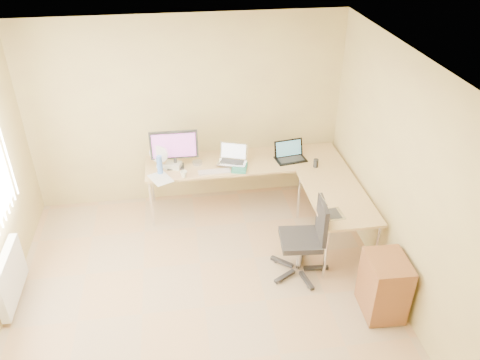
{
  "coord_description": "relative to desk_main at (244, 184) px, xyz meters",
  "views": [
    {
      "loc": [
        -0.17,
        -3.71,
        3.91
      ],
      "look_at": [
        0.55,
        1.1,
        0.9
      ],
      "focal_mm": 35.93,
      "sensor_mm": 36.0,
      "label": 1
    }
  ],
  "objects": [
    {
      "name": "wall_right",
      "position": [
        1.38,
        -1.85,
        0.93
      ],
      "size": [
        0.0,
        4.5,
        4.5
      ],
      "primitive_type": "plane",
      "rotation": [
        1.57,
        0.0,
        -1.57
      ],
      "color": "tan",
      "rests_on": "ground"
    },
    {
      "name": "mouse",
      "position": [
        -0.1,
        -0.3,
        0.38
      ],
      "size": [
        0.11,
        0.09,
        0.04
      ],
      "primitive_type": "ellipsoid",
      "rotation": [
        0.0,
        0.0,
        0.26
      ],
      "color": "silver",
      "rests_on": "desk_main"
    },
    {
      "name": "mug",
      "position": [
        -0.83,
        -0.3,
        0.41
      ],
      "size": [
        0.1,
        0.1,
        0.08
      ],
      "primitive_type": "imported",
      "rotation": [
        0.0,
        0.0,
        0.1
      ],
      "color": "silver",
      "rests_on": "desk_main"
    },
    {
      "name": "monitor",
      "position": [
        -0.93,
        -0.03,
        0.63
      ],
      "size": [
        0.62,
        0.21,
        0.53
      ],
      "primitive_type": "cube",
      "rotation": [
        0.0,
        0.0,
        -0.02
      ],
      "color": "#282828",
      "rests_on": "desk_main"
    },
    {
      "name": "desk_return",
      "position": [
        0.98,
        -1.0,
        0.0
      ],
      "size": [
        0.7,
        1.3,
        0.73
      ],
      "primitive_type": "cube",
      "color": "tan",
      "rests_on": "ground"
    },
    {
      "name": "desk_fan",
      "position": [
        -1.13,
        0.0,
        0.52
      ],
      "size": [
        0.32,
        0.32,
        0.31
      ],
      "primitive_type": "cylinder",
      "rotation": [
        0.0,
        0.0,
        -0.36
      ],
      "color": "white",
      "rests_on": "desk_main"
    },
    {
      "name": "desk_main",
      "position": [
        0.0,
        0.0,
        0.0
      ],
      "size": [
        2.65,
        0.7,
        0.73
      ],
      "primitive_type": "cube",
      "color": "tan",
      "rests_on": "ground"
    },
    {
      "name": "black_cup",
      "position": [
        0.9,
        -0.3,
        0.42
      ],
      "size": [
        0.08,
        0.08,
        0.11
      ],
      "primitive_type": "cylinder",
      "rotation": [
        0.0,
        0.0,
        0.37
      ],
      "color": "black",
      "rests_on": "desk_main"
    },
    {
      "name": "book_stack",
      "position": [
        -0.1,
        -0.2,
        0.39
      ],
      "size": [
        0.25,
        0.3,
        0.04
      ],
      "primitive_type": "cube",
      "rotation": [
        0.0,
        0.0,
        -0.26
      ],
      "color": "#267661",
      "rests_on": "desk_main"
    },
    {
      "name": "laptop_center",
      "position": [
        -0.18,
        -0.09,
        0.53
      ],
      "size": [
        0.44,
        0.39,
        0.24
      ],
      "primitive_type": "cube",
      "rotation": [
        0.0,
        0.0,
        -0.34
      ],
      "color": "silver",
      "rests_on": "desk_main"
    },
    {
      "name": "wall_back",
      "position": [
        -0.72,
        0.4,
        0.93
      ],
      "size": [
        4.5,
        0.0,
        4.5
      ],
      "primitive_type": "plane",
      "rotation": [
        1.57,
        0.0,
        0.0
      ],
      "color": "tan",
      "rests_on": "ground"
    },
    {
      "name": "papers",
      "position": [
        -1.13,
        -0.3,
        0.37
      ],
      "size": [
        0.35,
        0.39,
        0.01
      ],
      "primitive_type": "cube",
      "rotation": [
        0.0,
        0.0,
        0.44
      ],
      "color": "silver",
      "rests_on": "desk_main"
    },
    {
      "name": "cabinet",
      "position": [
        1.13,
        -2.17,
        -0.01
      ],
      "size": [
        0.41,
        0.51,
        0.68
      ],
      "primitive_type": "cube",
      "rotation": [
        0.0,
        0.0,
        -0.04
      ],
      "color": "olive",
      "rests_on": "ground"
    },
    {
      "name": "ceiling",
      "position": [
        -0.72,
        -1.85,
        2.24
      ],
      "size": [
        4.5,
        4.5,
        0.0
      ],
      "primitive_type": "plane",
      "rotation": [
        3.14,
        0.0,
        0.0
      ],
      "color": "white",
      "rests_on": "ground"
    },
    {
      "name": "water_bottle",
      "position": [
        -1.13,
        -0.16,
        0.49
      ],
      "size": [
        0.09,
        0.09,
        0.25
      ],
      "primitive_type": "cylinder",
      "rotation": [
        0.0,
        0.0,
        -0.21
      ],
      "color": "#4D7CD4",
      "rests_on": "desk_main"
    },
    {
      "name": "keyboard",
      "position": [
        -0.44,
        -0.24,
        0.37
      ],
      "size": [
        0.42,
        0.13,
        0.02
      ],
      "primitive_type": "cube",
      "rotation": [
        0.0,
        0.0,
        0.03
      ],
      "color": "beige",
      "rests_on": "desk_main"
    },
    {
      "name": "white_box",
      "position": [
        -0.95,
        -0.04,
        0.4
      ],
      "size": [
        0.24,
        0.21,
        0.07
      ],
      "primitive_type": "cube",
      "rotation": [
        0.0,
        0.0,
        -0.36
      ],
      "color": "beige",
      "rests_on": "desk_main"
    },
    {
      "name": "laptop_black",
      "position": [
        0.62,
        -0.07,
        0.49
      ],
      "size": [
        0.44,
        0.35,
        0.25
      ],
      "primitive_type": "cube",
      "rotation": [
        0.0,
        0.0,
        0.15
      ],
      "color": "black",
      "rests_on": "desk_main"
    },
    {
      "name": "laptop_return",
      "position": [
        0.78,
        -1.37,
        0.46
      ],
      "size": [
        0.32,
        0.26,
        0.2
      ],
      "primitive_type": "cube",
      "rotation": [
        0.0,
        0.0,
        1.64
      ],
      "color": "silver",
      "rests_on": "desk_return"
    },
    {
      "name": "office_chair",
      "position": [
        0.41,
        -1.44,
        0.14
      ],
      "size": [
        0.64,
        0.64,
        0.98
      ],
      "primitive_type": "cube",
      "rotation": [
        0.0,
        0.0,
        -0.1
      ],
      "color": "#272424",
      "rests_on": "ground"
    },
    {
      "name": "floor",
      "position": [
        -0.72,
        -1.85,
        -0.36
      ],
      "size": [
        4.5,
        4.5,
        0.0
      ],
      "primitive_type": "plane",
      "color": "tan",
      "rests_on": "ground"
    },
    {
      "name": "cd_stack",
      "position": [
        -0.64,
        0.01,
        0.38
      ],
      "size": [
        0.14,
        0.14,
        0.03
      ],
      "primitive_type": "cylinder",
      "rotation": [
        0.0,
        0.0,
        -0.1
      ],
      "color": "#B4B9DA",
      "rests_on": "desk_main"
    },
    {
      "name": "radiator",
      "position": [
        -2.75,
        -1.45,
        -0.02
      ],
      "size": [
        0.09,
        0.8,
        0.55
      ],
      "primitive_type": "cube",
      "color": "white",
      "rests_on": "ground"
    }
  ]
}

